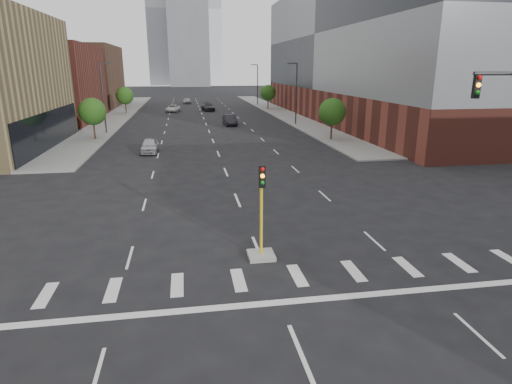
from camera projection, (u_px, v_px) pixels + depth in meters
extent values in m
cube|color=gray|center=(120.00, 114.00, 78.94)|extent=(5.00, 92.00, 0.15)
cube|color=gray|center=(279.00, 112.00, 83.63)|extent=(5.00, 92.00, 0.15)
cube|color=brown|center=(28.00, 83.00, 67.75)|extent=(20.00, 22.00, 12.00)
cube|color=brown|center=(69.00, 77.00, 92.23)|extent=(20.00, 24.00, 13.00)
cube|color=brown|center=(381.00, 104.00, 71.96)|extent=(24.00, 70.00, 5.00)
cube|color=slate|center=(386.00, 35.00, 68.87)|extent=(24.00, 70.00, 17.00)
cube|color=#B2B7BC|center=(170.00, 11.00, 208.50)|extent=(22.00, 22.00, 70.00)
cube|color=#B2B7BC|center=(203.00, 11.00, 247.79)|extent=(20.00, 20.00, 80.00)
cube|color=slate|center=(188.00, 36.00, 194.46)|extent=(18.00, 18.00, 44.00)
cube|color=#999993|center=(261.00, 255.00, 19.72)|extent=(1.20, 1.20, 0.20)
cylinder|color=gold|center=(261.00, 221.00, 19.24)|extent=(0.14, 0.14, 3.20)
cube|color=black|center=(262.00, 177.00, 18.48)|extent=(0.28, 0.18, 1.00)
sphere|color=red|center=(263.00, 169.00, 18.29)|extent=(0.18, 0.18, 0.18)
sphere|color=orange|center=(263.00, 176.00, 18.38)|extent=(0.18, 0.18, 0.18)
sphere|color=#0C7F19|center=(263.00, 183.00, 18.46)|extent=(0.18, 0.18, 0.18)
cube|color=black|center=(477.00, 86.00, 17.53)|extent=(0.28, 0.18, 1.00)
sphere|color=red|center=(480.00, 77.00, 17.32)|extent=(0.18, 0.18, 0.18)
sphere|color=orange|center=(479.00, 85.00, 17.40)|extent=(0.18, 0.18, 0.18)
sphere|color=#0C7F19|center=(478.00, 93.00, 17.48)|extent=(0.18, 0.18, 0.18)
cylinder|color=#2D2D30|center=(296.00, 95.00, 64.16)|extent=(0.20, 0.20, 9.00)
cube|color=#2D2D30|center=(292.00, 63.00, 62.77)|extent=(1.40, 0.22, 0.15)
cylinder|color=#2D2D30|center=(258.00, 85.00, 97.31)|extent=(0.20, 0.20, 9.00)
cube|color=#2D2D30|center=(254.00, 65.00, 95.92)|extent=(1.40, 0.22, 0.15)
cylinder|color=#2D2D30|center=(103.00, 99.00, 55.20)|extent=(0.20, 0.20, 9.00)
cube|color=#2D2D30|center=(106.00, 63.00, 54.07)|extent=(1.40, 0.22, 0.15)
cylinder|color=#382619|center=(95.00, 131.00, 51.36)|extent=(0.20, 0.20, 1.75)
sphere|color=#204A13|center=(92.00, 112.00, 50.70)|extent=(3.20, 3.20, 3.20)
cylinder|color=#382619|center=(126.00, 109.00, 79.78)|extent=(0.20, 0.20, 1.75)
sphere|color=#204A13|center=(125.00, 96.00, 79.11)|extent=(3.20, 3.20, 3.20)
cylinder|color=#382619|center=(331.00, 132.00, 51.01)|extent=(0.20, 0.20, 1.75)
sphere|color=#204A13|center=(332.00, 112.00, 50.34)|extent=(3.20, 3.20, 3.20)
cylinder|color=#382619|center=(268.00, 104.00, 88.89)|extent=(0.20, 0.20, 1.75)
sphere|color=#204A13|center=(268.00, 93.00, 88.22)|extent=(3.20, 3.20, 3.20)
imported|color=#AFB0B4|center=(150.00, 146.00, 43.77)|extent=(1.78, 4.23, 1.43)
imported|color=#222227|center=(230.00, 120.00, 64.77)|extent=(1.90, 4.83, 1.57)
imported|color=silver|center=(173.00, 108.00, 83.89)|extent=(2.97, 5.18, 1.36)
imported|color=#222328|center=(208.00, 107.00, 86.05)|extent=(2.73, 5.59, 1.56)
imported|color=#AEAFB3|center=(187.00, 101.00, 103.20)|extent=(2.10, 4.08, 1.33)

